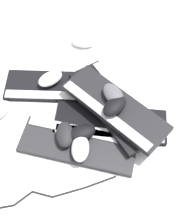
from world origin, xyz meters
TOP-DOWN VIEW (x-y plane):
  - ground_plane at (0.00, 0.00)m, footprint 3.20×3.20m
  - keyboard_0 at (0.14, 0.00)m, footprint 0.35×0.46m
  - keyboard_1 at (-0.15, 0.04)m, footprint 0.40×0.43m
  - keyboard_2 at (-0.13, -0.11)m, footprint 0.37×0.45m
  - keyboard_3 at (-0.07, -0.15)m, footprint 0.45×0.18m
  - keyboard_4 at (-0.10, -0.14)m, footprint 0.46×0.29m
  - mouse_0 at (0.16, 0.02)m, footprint 0.08×0.12m
  - mouse_1 at (-0.07, -0.15)m, footprint 0.11×0.07m
  - mouse_2 at (-0.11, -0.13)m, footprint 0.10×0.13m
  - mouse_4 at (-0.13, 0.02)m, footprint 0.08×0.12m
  - mouse_5 at (-0.18, 0.05)m, footprint 0.13×0.11m
  - mouse_6 at (-0.11, 0.08)m, footprint 0.13×0.10m
  - mouse_7 at (0.31, -0.21)m, footprint 0.11×0.13m
  - cable_0 at (-0.27, 0.24)m, footprint 0.12×0.53m

SIDE VIEW (x-z plane):
  - ground_plane at x=0.00m, z-range 0.00..0.00m
  - cable_0 at x=-0.27m, z-range 0.00..0.01m
  - keyboard_0 at x=0.14m, z-range 0.00..0.03m
  - keyboard_1 at x=-0.15m, z-range 0.00..0.03m
  - keyboard_2 at x=-0.13m, z-range 0.00..0.03m
  - mouse_7 at x=0.31m, z-range 0.00..0.04m
  - keyboard_3 at x=-0.07m, z-range 0.03..0.06m
  - mouse_0 at x=0.16m, z-range 0.03..0.07m
  - mouse_4 at x=-0.13m, z-range 0.03..0.07m
  - mouse_5 at x=-0.18m, z-range 0.03..0.07m
  - mouse_6 at x=-0.11m, z-range 0.03..0.07m
  - keyboard_4 at x=-0.10m, z-range 0.06..0.09m
  - mouse_1 at x=-0.07m, z-range 0.09..0.13m
  - mouse_2 at x=-0.11m, z-range 0.09..0.13m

